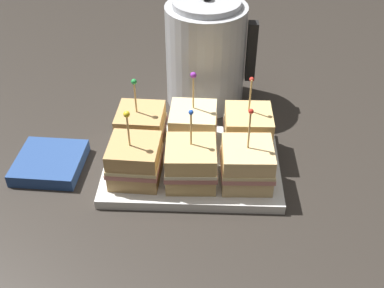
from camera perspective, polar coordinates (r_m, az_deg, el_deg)
name	(u,v)px	position (r m, az deg, el deg)	size (l,w,h in m)	color
ground_plane	(192,169)	(0.88, 0.00, -2.95)	(6.00, 6.00, 0.00)	#2D2823
serving_platter	(192,165)	(0.88, 0.00, -2.51)	(0.31, 0.22, 0.02)	silver
sandwich_front_left	(135,161)	(0.82, -6.78, -2.01)	(0.09, 0.09, 0.14)	tan
sandwich_front_center	(192,164)	(0.81, -0.01, -2.34)	(0.09, 0.09, 0.14)	tan
sandwich_front_right	(247,164)	(0.82, 6.53, -2.43)	(0.09, 0.09, 0.15)	#DBB77A
sandwich_back_left	(141,128)	(0.90, -6.06, 1.96)	(0.09, 0.09, 0.14)	tan
sandwich_back_center	(192,128)	(0.89, 0.04, 1.96)	(0.09, 0.09, 0.15)	beige
sandwich_back_right	(248,130)	(0.89, 6.62, 1.61)	(0.09, 0.09, 0.15)	tan
kettle_steel	(206,53)	(1.02, 1.67, 10.69)	(0.19, 0.17, 0.24)	#B7BABF
napkin_stack	(50,163)	(0.92, -16.50, -2.13)	(0.12, 0.12, 0.02)	navy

